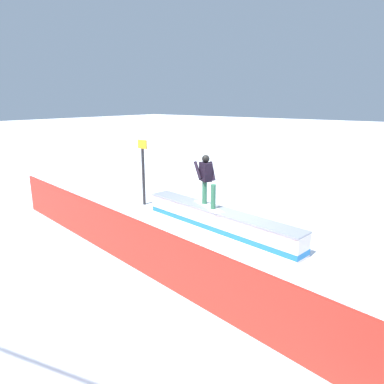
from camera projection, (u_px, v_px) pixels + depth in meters
ground_plane at (218, 231)px, 9.91m from camera, size 120.00×120.00×0.00m
grind_box at (218, 222)px, 9.84m from camera, size 5.33×1.41×0.66m
snowboarder at (207, 178)px, 9.95m from camera, size 1.38×0.93×1.46m
safety_fence at (141, 247)px, 7.46m from camera, size 12.32×1.88×1.16m
trail_marker at (143, 171)px, 12.17m from camera, size 0.40×0.10×2.30m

